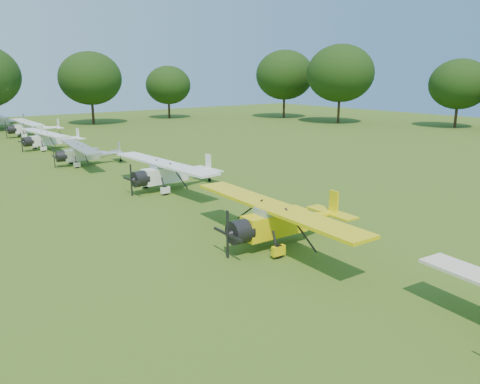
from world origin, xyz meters
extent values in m
plane|color=#2F4B12|center=(0.00, 0.00, 0.00)|extent=(160.00, 160.00, 0.00)
cylinder|color=black|center=(58.91, 14.93, 2.01)|extent=(0.44, 0.44, 4.02)
ellipsoid|color=black|center=(58.91, 14.93, 6.93)|extent=(9.39, 9.39, 7.98)
cylinder|color=black|center=(49.43, 31.44, 2.50)|extent=(0.44, 0.44, 4.99)
ellipsoid|color=black|center=(49.43, 31.44, 8.60)|extent=(11.65, 11.65, 9.90)
cylinder|color=black|center=(48.89, 44.97, 2.41)|extent=(0.44, 0.44, 4.81)
ellipsoid|color=black|center=(48.89, 44.97, 8.29)|extent=(11.23, 11.23, 9.55)
cylinder|color=black|center=(30.33, 58.05, 1.85)|extent=(0.44, 0.44, 3.70)
ellipsoid|color=black|center=(30.33, 58.05, 6.37)|extent=(8.63, 8.63, 7.34)
cylinder|color=black|center=(14.28, 56.21, 2.25)|extent=(0.44, 0.44, 4.51)
ellipsoid|color=black|center=(14.28, 56.21, 7.77)|extent=(10.52, 10.52, 8.94)
cube|color=yellow|center=(-0.62, -7.02, 1.19)|extent=(3.68, 1.28, 1.19)
cone|color=yellow|center=(2.44, -7.19, 1.02)|extent=(3.23, 1.20, 1.02)
cube|color=#8CA5B2|center=(-0.73, -7.01, 1.81)|extent=(1.87, 1.14, 0.62)
cylinder|color=black|center=(-2.76, -6.89, 1.19)|extent=(1.09, 1.23, 1.18)
cube|color=black|center=(-3.50, -6.85, 1.19)|extent=(0.08, 0.14, 2.38)
cube|color=yellow|center=(-0.73, -7.01, 2.10)|extent=(2.33, 12.08, 0.16)
cube|color=yellow|center=(3.57, -7.26, 1.59)|extent=(0.15, 0.63, 1.47)
cube|color=yellow|center=(3.46, -7.25, 1.08)|extent=(1.14, 3.22, 0.10)
cylinder|color=black|center=(-1.60, -8.38, 0.34)|extent=(0.69, 0.22, 0.68)
cylinder|color=black|center=(-1.44, -5.55, 0.34)|extent=(0.69, 0.22, 0.68)
cylinder|color=black|center=(3.68, -7.26, 0.14)|extent=(0.28, 0.11, 0.27)
cube|color=white|center=(0.86, 6.98, 1.17)|extent=(3.61, 1.24, 1.17)
cone|color=white|center=(3.86, 7.14, 1.00)|extent=(3.16, 1.17, 1.00)
cube|color=#8CA5B2|center=(0.75, 6.98, 1.78)|extent=(1.83, 1.12, 0.61)
cylinder|color=black|center=(-1.26, 6.87, 1.17)|extent=(1.06, 1.21, 1.16)
cube|color=black|center=(-1.98, 6.83, 1.17)|extent=(0.07, 0.14, 2.34)
cube|color=white|center=(0.75, 6.98, 2.06)|extent=(2.24, 11.87, 0.16)
cube|color=white|center=(4.97, 7.20, 1.56)|extent=(0.14, 0.62, 1.45)
cube|color=white|center=(4.86, 7.20, 1.06)|extent=(1.11, 3.16, 0.10)
cylinder|color=black|center=(0.04, 5.55, 0.33)|extent=(0.68, 0.21, 0.67)
cylinder|color=black|center=(-0.11, 8.33, 0.33)|extent=(0.68, 0.21, 0.67)
cylinder|color=black|center=(5.08, 7.21, 0.13)|extent=(0.27, 0.10, 0.27)
cube|color=silver|center=(-0.63, 20.57, 1.04)|extent=(3.26, 1.30, 1.04)
cone|color=silver|center=(2.03, 20.27, 0.89)|extent=(2.86, 1.20, 0.89)
cube|color=#8CA5B2|center=(-0.72, 20.58, 1.58)|extent=(1.68, 1.09, 0.54)
cylinder|color=black|center=(-2.49, 20.79, 1.04)|extent=(1.00, 1.12, 1.03)
cube|color=black|center=(-3.13, 20.86, 1.04)|extent=(0.07, 0.12, 2.08)
cube|color=silver|center=(-0.72, 20.58, 1.83)|extent=(2.62, 10.59, 0.14)
cube|color=silver|center=(3.02, 20.16, 1.39)|extent=(0.16, 0.55, 1.29)
cube|color=silver|center=(2.92, 20.17, 0.94)|extent=(1.15, 2.85, 0.09)
cylinder|color=black|center=(-1.55, 19.43, 0.30)|extent=(0.61, 0.23, 0.59)
cylinder|color=black|center=(-1.27, 21.89, 0.30)|extent=(0.61, 0.23, 0.59)
cylinder|color=black|center=(3.11, 20.14, 0.12)|extent=(0.25, 0.11, 0.24)
cube|color=white|center=(-0.49, 32.64, 1.11)|extent=(3.46, 1.33, 1.11)
cone|color=white|center=(2.35, 32.92, 0.95)|extent=(3.04, 1.23, 0.95)
cube|color=#8CA5B2|center=(-0.59, 32.63, 1.69)|extent=(1.78, 1.13, 0.58)
cylinder|color=black|center=(-2.48, 32.45, 1.11)|extent=(1.05, 1.19, 1.10)
cube|color=black|center=(-3.17, 32.38, 1.11)|extent=(0.08, 0.13, 2.22)
cube|color=white|center=(-0.59, 32.63, 1.95)|extent=(2.62, 11.29, 0.15)
cube|color=white|center=(3.41, 33.03, 1.48)|extent=(0.16, 0.59, 1.37)
cube|color=white|center=(3.30, 33.01, 1.00)|extent=(1.18, 3.03, 0.10)
cylinder|color=black|center=(-1.20, 31.25, 0.32)|extent=(0.65, 0.23, 0.63)
cylinder|color=black|center=(-1.46, 33.88, 0.32)|extent=(0.65, 0.23, 0.63)
cylinder|color=black|center=(3.51, 33.04, 0.13)|extent=(0.26, 0.11, 0.25)
cube|color=white|center=(0.89, 45.63, 1.17)|extent=(3.56, 1.09, 1.17)
cone|color=white|center=(3.89, 45.61, 1.00)|extent=(3.12, 1.03, 1.00)
cube|color=#8CA5B2|center=(0.78, 45.63, 1.78)|extent=(1.79, 1.04, 0.61)
cylinder|color=black|center=(-1.22, 45.65, 1.17)|extent=(1.01, 1.16, 1.15)
cube|color=black|center=(-1.94, 45.66, 1.17)|extent=(0.07, 0.13, 2.33)
cube|color=white|center=(0.78, 45.63, 2.05)|extent=(1.71, 11.78, 0.16)
cube|color=white|center=(5.00, 45.60, 1.55)|extent=(0.12, 0.61, 1.44)
cube|color=white|center=(4.89, 45.60, 1.05)|extent=(0.97, 3.12, 0.10)
cylinder|color=black|center=(-0.01, 44.25, 0.33)|extent=(0.67, 0.18, 0.67)
cylinder|color=black|center=(0.02, 47.03, 0.33)|extent=(0.67, 0.18, 0.67)
cylinder|color=black|center=(5.11, 45.60, 0.13)|extent=(0.27, 0.09, 0.27)
cone|color=silver|center=(2.64, 59.54, 0.99)|extent=(3.13, 1.17, 0.99)
cube|color=silver|center=(3.73, 59.48, 1.54)|extent=(0.14, 0.61, 1.43)
cube|color=silver|center=(3.62, 59.48, 1.05)|extent=(1.11, 3.13, 0.10)
cylinder|color=black|center=(3.84, 59.47, 0.13)|extent=(0.27, 0.10, 0.26)
camera|label=1|loc=(-16.00, -23.78, 8.64)|focal=35.00mm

